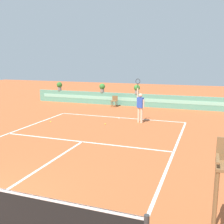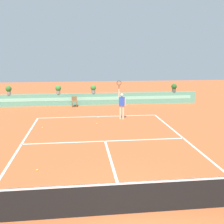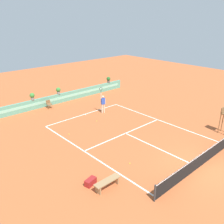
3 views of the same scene
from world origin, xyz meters
name	(u,v)px [view 1 (image 1 of 3)]	position (x,y,z in m)	size (l,w,h in m)	color
ground_plane	(78,144)	(0.00, 6.00, 0.00)	(60.00, 60.00, 0.00)	#B2562D
court_lines	(85,140)	(0.00, 6.72, 0.00)	(8.32, 11.94, 0.01)	white
back_wall_barrier	(137,100)	(0.00, 16.39, 0.50)	(18.00, 0.21, 1.00)	#599E84
ball_kid_chair	(114,101)	(-1.68, 15.66, 0.48)	(0.44, 0.44, 0.85)	brown
tennis_player	(140,105)	(1.55, 11.00, 1.05)	(0.60, 0.32, 2.58)	beige
tennis_ball_mid_court	(50,122)	(-3.48, 9.27, 0.03)	(0.07, 0.07, 0.07)	#CCE033
tennis_ball_by_sideline	(105,124)	(-0.20, 9.83, 0.03)	(0.07, 0.07, 0.07)	#CCE033
potted_plant_left	(102,87)	(-3.00, 16.39, 1.41)	(0.48, 0.48, 0.72)	gray
potted_plant_centre	(137,89)	(-0.06, 16.39, 1.41)	(0.48, 0.48, 0.72)	gray
potted_plant_far_left	(59,86)	(-7.02, 16.39, 1.41)	(0.48, 0.48, 0.72)	gray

